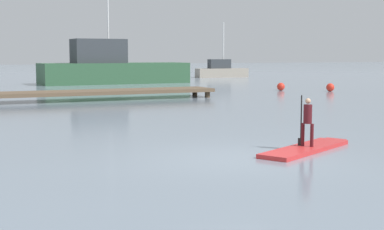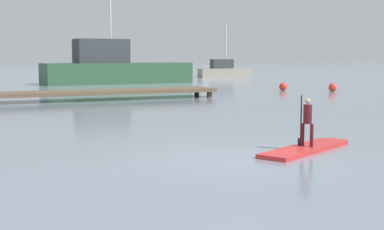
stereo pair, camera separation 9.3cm
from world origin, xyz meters
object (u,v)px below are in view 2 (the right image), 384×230
at_px(fishing_boat_white_large, 114,68).
at_px(mooring_buoy_near, 333,87).
at_px(paddleboard_near, 307,148).
at_px(mooring_buoy_mid, 283,87).
at_px(paddler_child_solo, 307,119).
at_px(trawler_grey_distant, 224,71).

bearing_deg(fishing_boat_white_large, mooring_buoy_near, -57.65).
bearing_deg(paddleboard_near, mooring_buoy_mid, 57.96).
relative_size(paddler_child_solo, fishing_boat_white_large, 0.11).
relative_size(mooring_buoy_near, mooring_buoy_mid, 1.02).
xyz_separation_m(fishing_boat_white_large, mooring_buoy_near, (9.56, -15.09, -0.93)).
height_order(fishing_boat_white_large, trawler_grey_distant, fishing_boat_white_large).
xyz_separation_m(paddler_child_solo, fishing_boat_white_large, (4.94, 32.52, 0.43)).
distance_m(paddler_child_solo, mooring_buoy_near, 22.67).
distance_m(paddleboard_near, trawler_grey_distant, 43.52).
xyz_separation_m(fishing_boat_white_large, trawler_grey_distant, (13.45, 6.91, -0.51)).
relative_size(fishing_boat_white_large, trawler_grey_distant, 2.14).
bearing_deg(trawler_grey_distant, fishing_boat_white_large, -152.81).
relative_size(trawler_grey_distant, mooring_buoy_mid, 10.91).
xyz_separation_m(paddleboard_near, trawler_grey_distant, (18.38, 39.44, 0.62)).
bearing_deg(paddler_child_solo, fishing_boat_white_large, 81.37).
distance_m(paddleboard_near, fishing_boat_white_large, 32.93).
height_order(trawler_grey_distant, mooring_buoy_near, trawler_grey_distant).
xyz_separation_m(paddleboard_near, mooring_buoy_near, (14.50, 17.44, 0.20)).
distance_m(fishing_boat_white_large, trawler_grey_distant, 15.12).
height_order(mooring_buoy_near, mooring_buoy_mid, mooring_buoy_near).
height_order(fishing_boat_white_large, mooring_buoy_near, fishing_boat_white_large).
bearing_deg(trawler_grey_distant, paddleboard_near, -114.99).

